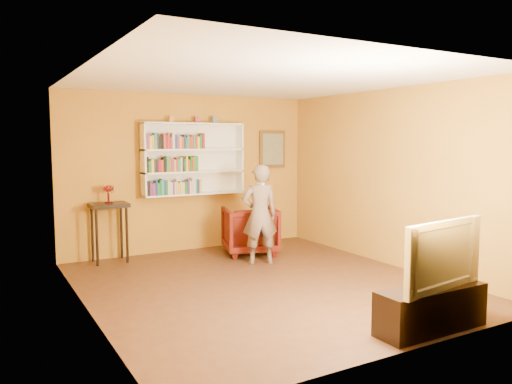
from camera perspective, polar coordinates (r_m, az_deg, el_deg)
room_shell at (r=6.57m, az=0.81°, el=-1.94°), size 5.30×5.80×2.88m
bookshelf at (r=8.68m, az=-7.29°, el=3.75°), size 1.80×0.29×1.23m
books_row_lower at (r=8.47m, az=-9.43°, el=0.52°), size 0.95×0.19×0.27m
books_row_middle at (r=8.44m, az=-9.54°, el=3.09°), size 0.89×0.19×0.27m
books_row_upper at (r=8.45m, az=-9.31°, el=5.67°), size 1.02×0.18×0.27m
ornament_left at (r=8.49m, az=-9.68°, el=8.18°), size 0.07×0.07×0.10m
ornament_centre at (r=8.65m, az=-6.79°, el=8.20°), size 0.08×0.08×0.10m
ornament_right at (r=8.79m, az=-4.81°, el=8.22°), size 0.08×0.08×0.11m
framed_painting at (r=9.47m, az=1.88°, el=4.91°), size 0.55×0.05×0.70m
console_table at (r=8.15m, az=-16.46°, el=-2.35°), size 0.57×0.44×0.94m
ruby_lustre at (r=8.11m, az=-16.53°, el=0.20°), size 0.17×0.17×0.28m
armchair at (r=8.46m, az=-0.68°, el=-4.40°), size 1.07×1.09×0.80m
person at (r=7.72m, az=0.43°, el=-2.59°), size 0.64×0.51×1.55m
game_remote at (r=7.37m, az=0.53°, el=0.96°), size 0.04×0.15×0.04m
tv_cabinet at (r=5.45m, az=19.37°, el=-12.48°), size 1.25×0.37×0.45m
television at (r=5.31m, az=19.58°, el=-6.64°), size 1.21×0.32×0.69m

